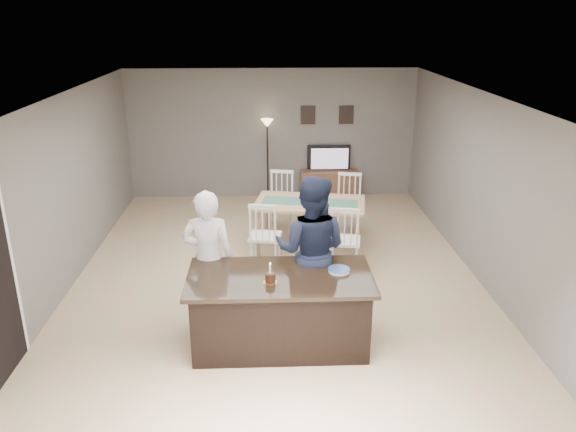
{
  "coord_description": "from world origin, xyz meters",
  "views": [
    {
      "loc": [
        -0.15,
        -7.65,
        3.77
      ],
      "look_at": [
        0.16,
        -0.3,
        1.08
      ],
      "focal_mm": 35.0,
      "sensor_mm": 36.0,
      "label": 1
    }
  ],
  "objects_px": {
    "television": "(329,158)",
    "dining_table": "(310,210)",
    "birthday_cake": "(270,278)",
    "man": "(311,250)",
    "floor_lamp": "(267,138)",
    "tv_console": "(329,185)",
    "kitchen_island": "(280,310)",
    "woman": "(208,258)",
    "plate_stack": "(339,270)"
  },
  "relations": [
    {
      "from": "plate_stack",
      "to": "floor_lamp",
      "type": "height_order",
      "value": "floor_lamp"
    },
    {
      "from": "tv_console",
      "to": "plate_stack",
      "type": "xyz_separation_m",
      "value": [
        -0.5,
        -5.5,
        0.62
      ]
    },
    {
      "from": "birthday_cake",
      "to": "floor_lamp",
      "type": "xyz_separation_m",
      "value": [
        0.01,
        5.76,
        0.37
      ]
    },
    {
      "from": "tv_console",
      "to": "birthday_cake",
      "type": "height_order",
      "value": "birthday_cake"
    },
    {
      "from": "kitchen_island",
      "to": "floor_lamp",
      "type": "bearing_deg",
      "value": 91.05
    },
    {
      "from": "woman",
      "to": "man",
      "type": "xyz_separation_m",
      "value": [
        1.28,
        0.0,
        0.08
      ]
    },
    {
      "from": "kitchen_island",
      "to": "man",
      "type": "height_order",
      "value": "man"
    },
    {
      "from": "television",
      "to": "birthday_cake",
      "type": "relative_size",
      "value": 3.76
    },
    {
      "from": "birthday_cake",
      "to": "dining_table",
      "type": "relative_size",
      "value": 0.11
    },
    {
      "from": "birthday_cake",
      "to": "floor_lamp",
      "type": "relative_size",
      "value": 0.14
    },
    {
      "from": "television",
      "to": "dining_table",
      "type": "bearing_deg",
      "value": 77.33
    },
    {
      "from": "television",
      "to": "woman",
      "type": "bearing_deg",
      "value": 67.82
    },
    {
      "from": "television",
      "to": "dining_table",
      "type": "relative_size",
      "value": 0.4
    },
    {
      "from": "birthday_cake",
      "to": "television",
      "type": "bearing_deg",
      "value": 77.25
    },
    {
      "from": "television",
      "to": "woman",
      "type": "height_order",
      "value": "woman"
    },
    {
      "from": "kitchen_island",
      "to": "dining_table",
      "type": "xyz_separation_m",
      "value": [
        0.57,
        2.85,
        0.24
      ]
    },
    {
      "from": "man",
      "to": "birthday_cake",
      "type": "height_order",
      "value": "man"
    },
    {
      "from": "birthday_cake",
      "to": "plate_stack",
      "type": "distance_m",
      "value": 0.84
    },
    {
      "from": "dining_table",
      "to": "television",
      "type": "bearing_deg",
      "value": 87.65
    },
    {
      "from": "tv_console",
      "to": "plate_stack",
      "type": "bearing_deg",
      "value": -95.23
    },
    {
      "from": "birthday_cake",
      "to": "dining_table",
      "type": "height_order",
      "value": "birthday_cake"
    },
    {
      "from": "tv_console",
      "to": "woman",
      "type": "bearing_deg",
      "value": -112.46
    },
    {
      "from": "dining_table",
      "to": "floor_lamp",
      "type": "xyz_separation_m",
      "value": [
        -0.67,
        2.74,
        0.63
      ]
    },
    {
      "from": "man",
      "to": "television",
      "type": "bearing_deg",
      "value": -82.83
    },
    {
      "from": "plate_stack",
      "to": "dining_table",
      "type": "distance_m",
      "value": 2.79
    },
    {
      "from": "television",
      "to": "dining_table",
      "type": "distance_m",
      "value": 2.87
    },
    {
      "from": "television",
      "to": "birthday_cake",
      "type": "height_order",
      "value": "birthday_cake"
    },
    {
      "from": "television",
      "to": "kitchen_island",
      "type": "bearing_deg",
      "value": 77.99
    },
    {
      "from": "tv_console",
      "to": "dining_table",
      "type": "bearing_deg",
      "value": -102.98
    },
    {
      "from": "woman",
      "to": "floor_lamp",
      "type": "xyz_separation_m",
      "value": [
        0.77,
        5.04,
        0.44
      ]
    },
    {
      "from": "birthday_cake",
      "to": "plate_stack",
      "type": "bearing_deg",
      "value": 16.3
    },
    {
      "from": "television",
      "to": "birthday_cake",
      "type": "xyz_separation_m",
      "value": [
        -1.31,
        -5.81,
        0.09
      ]
    },
    {
      "from": "tv_console",
      "to": "woman",
      "type": "xyz_separation_m",
      "value": [
        -2.08,
        -5.02,
        0.58
      ]
    },
    {
      "from": "floor_lamp",
      "to": "dining_table",
      "type": "bearing_deg",
      "value": -76.19
    },
    {
      "from": "woman",
      "to": "floor_lamp",
      "type": "height_order",
      "value": "woman"
    },
    {
      "from": "television",
      "to": "dining_table",
      "type": "height_order",
      "value": "television"
    },
    {
      "from": "television",
      "to": "birthday_cake",
      "type": "bearing_deg",
      "value": 77.25
    },
    {
      "from": "floor_lamp",
      "to": "television",
      "type": "bearing_deg",
      "value": 2.2
    },
    {
      "from": "woman",
      "to": "man",
      "type": "distance_m",
      "value": 1.28
    },
    {
      "from": "floor_lamp",
      "to": "man",
      "type": "bearing_deg",
      "value": -84.27
    },
    {
      "from": "dining_table",
      "to": "floor_lamp",
      "type": "relative_size",
      "value": 1.33
    },
    {
      "from": "television",
      "to": "man",
      "type": "distance_m",
      "value": 5.15
    },
    {
      "from": "woman",
      "to": "kitchen_island",
      "type": "bearing_deg",
      "value": 151.4
    },
    {
      "from": "kitchen_island",
      "to": "television",
      "type": "bearing_deg",
      "value": 77.99
    },
    {
      "from": "television",
      "to": "floor_lamp",
      "type": "bearing_deg",
      "value": 2.2
    },
    {
      "from": "plate_stack",
      "to": "tv_console",
      "type": "bearing_deg",
      "value": 84.77
    },
    {
      "from": "television",
      "to": "woman",
      "type": "relative_size",
      "value": 0.52
    },
    {
      "from": "television",
      "to": "man",
      "type": "relative_size",
      "value": 0.47
    },
    {
      "from": "kitchen_island",
      "to": "television",
      "type": "distance_m",
      "value": 5.78
    },
    {
      "from": "kitchen_island",
      "to": "woman",
      "type": "height_order",
      "value": "woman"
    }
  ]
}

